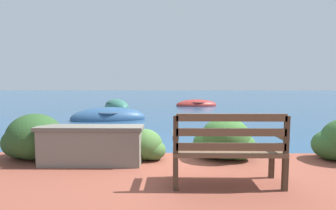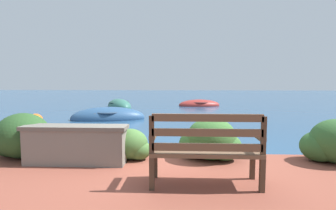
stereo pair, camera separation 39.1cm
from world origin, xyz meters
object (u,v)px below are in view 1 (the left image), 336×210
object	(u,v)px
rowboat_mid	(117,107)
mooring_buoy	(35,121)
rowboat_nearest	(108,118)
park_bench	(228,147)
rowboat_far	(196,105)

from	to	relation	value
rowboat_mid	mooring_buoy	size ratio (longest dim) A/B	4.80
rowboat_nearest	mooring_buoy	world-z (taller)	rowboat_nearest
rowboat_mid	mooring_buoy	bearing A→B (deg)	-47.65
park_bench	rowboat_mid	world-z (taller)	park_bench
rowboat_mid	rowboat_far	distance (m)	4.89
rowboat_nearest	rowboat_far	world-z (taller)	rowboat_nearest
rowboat_nearest	mooring_buoy	bearing A→B (deg)	11.62
mooring_buoy	rowboat_nearest	bearing A→B (deg)	24.18
park_bench	rowboat_far	size ratio (longest dim) A/B	0.50
rowboat_nearest	rowboat_mid	distance (m)	4.69
park_bench	mooring_buoy	world-z (taller)	park_bench
rowboat_mid	mooring_buoy	xyz separation A→B (m)	(-1.73, -5.72, 0.02)
rowboat_nearest	rowboat_far	distance (m)	7.21
park_bench	rowboat_nearest	size ratio (longest dim) A/B	0.44
park_bench	rowboat_far	xyz separation A→B (m)	(0.84, 13.04, -0.64)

